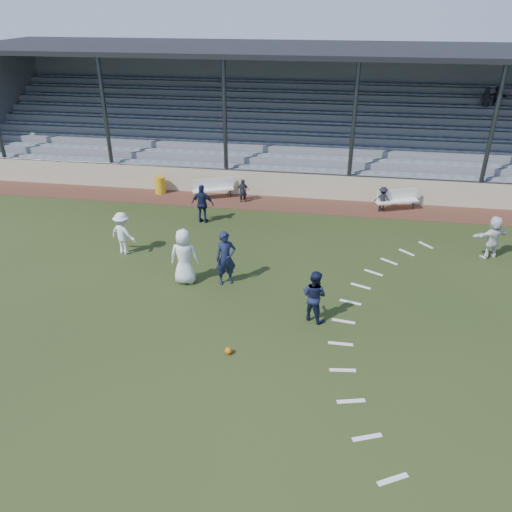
# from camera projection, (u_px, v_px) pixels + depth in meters

# --- Properties ---
(ground) EXTENTS (90.00, 90.00, 0.00)m
(ground) POSITION_uv_depth(u_px,v_px,m) (242.00, 334.00, 14.58)
(ground) COLOR #283515
(ground) RESTS_ON ground
(cinder_track) EXTENTS (34.00, 2.00, 0.02)m
(cinder_track) POSITION_uv_depth(u_px,v_px,m) (283.00, 204.00, 23.78)
(cinder_track) COLOR #502B20
(cinder_track) RESTS_ON ground
(retaining_wall) EXTENTS (34.00, 0.18, 1.20)m
(retaining_wall) POSITION_uv_depth(u_px,v_px,m) (286.00, 185.00, 24.43)
(retaining_wall) COLOR #C1B294
(retaining_wall) RESTS_ON ground
(bench_left) EXTENTS (1.99, 1.24, 0.95)m
(bench_left) POSITION_uv_depth(u_px,v_px,m) (214.00, 187.00, 24.26)
(bench_left) COLOR white
(bench_left) RESTS_ON cinder_track
(bench_right) EXTENTS (2.01, 1.16, 0.95)m
(bench_right) POSITION_uv_depth(u_px,v_px,m) (397.00, 198.00, 22.90)
(bench_right) COLOR white
(bench_right) RESTS_ON cinder_track
(trash_bin) EXTENTS (0.53, 0.53, 0.84)m
(trash_bin) POSITION_uv_depth(u_px,v_px,m) (160.00, 185.00, 24.92)
(trash_bin) COLOR gold
(trash_bin) RESTS_ON cinder_track
(football) EXTENTS (0.20, 0.20, 0.20)m
(football) POSITION_uv_depth(u_px,v_px,m) (228.00, 351.00, 13.73)
(football) COLOR #D45F0C
(football) RESTS_ON ground
(player_white_lead) EXTENTS (1.00, 0.69, 1.97)m
(player_white_lead) POSITION_uv_depth(u_px,v_px,m) (184.00, 257.00, 16.82)
(player_white_lead) COLOR white
(player_white_lead) RESTS_ON ground
(player_navy_lead) EXTENTS (0.83, 0.72, 1.91)m
(player_navy_lead) POSITION_uv_depth(u_px,v_px,m) (226.00, 258.00, 16.78)
(player_navy_lead) COLOR #141A37
(player_navy_lead) RESTS_ON ground
(player_navy_mid) EXTENTS (1.00, 0.93, 1.65)m
(player_navy_mid) POSITION_uv_depth(u_px,v_px,m) (314.00, 296.00, 14.91)
(player_navy_mid) COLOR #141A37
(player_navy_mid) RESTS_ON ground
(player_white_wing) EXTENTS (1.22, 0.92, 1.67)m
(player_white_wing) POSITION_uv_depth(u_px,v_px,m) (123.00, 233.00, 18.85)
(player_white_wing) COLOR white
(player_white_wing) RESTS_ON ground
(player_navy_wing) EXTENTS (1.02, 0.47, 1.70)m
(player_navy_wing) POSITION_uv_depth(u_px,v_px,m) (203.00, 204.00, 21.50)
(player_navy_wing) COLOR #141A37
(player_navy_wing) RESTS_ON ground
(player_white_back) EXTENTS (1.59, 1.12, 1.66)m
(player_white_back) POSITION_uv_depth(u_px,v_px,m) (493.00, 237.00, 18.56)
(player_white_back) COLOR white
(player_white_back) RESTS_ON ground
(sub_left_near) EXTENTS (0.48, 0.40, 1.13)m
(sub_left_near) POSITION_uv_depth(u_px,v_px,m) (243.00, 191.00, 23.75)
(sub_left_near) COLOR black
(sub_left_near) RESTS_ON cinder_track
(sub_left_far) EXTENTS (0.63, 0.32, 1.02)m
(sub_left_far) POSITION_uv_depth(u_px,v_px,m) (243.00, 190.00, 24.03)
(sub_left_far) COLOR black
(sub_left_far) RESTS_ON cinder_track
(sub_right) EXTENTS (0.74, 0.44, 1.12)m
(sub_right) POSITION_uv_depth(u_px,v_px,m) (383.00, 199.00, 22.82)
(sub_right) COLOR black
(sub_right) RESTS_ON cinder_track
(grandstand) EXTENTS (34.60, 9.00, 6.61)m
(grandstand) POSITION_uv_depth(u_px,v_px,m) (296.00, 130.00, 27.82)
(grandstand) COLOR gray
(grandstand) RESTS_ON ground
(penalty_arc) EXTENTS (3.89, 14.63, 0.01)m
(penalty_arc) POSITION_uv_depth(u_px,v_px,m) (386.00, 348.00, 13.98)
(penalty_arc) COLOR white
(penalty_arc) RESTS_ON ground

